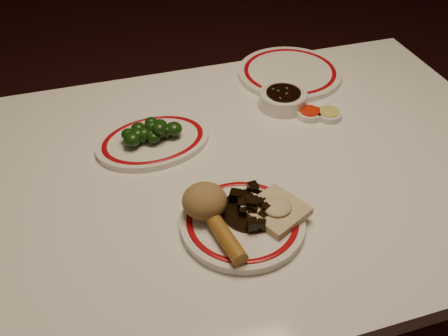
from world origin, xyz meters
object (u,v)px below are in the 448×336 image
fried_wonton (277,210)px  soy_bowl (283,99)px  dining_table (265,190)px  spring_roll (226,239)px  broccoli_pile (150,131)px  stirfry_heap (252,207)px  main_plate (242,222)px  rice_mound (205,201)px  broccoli_plate (153,141)px

fried_wonton → soy_bowl: bearing=65.8°
dining_table → soy_bowl: (0.12, 0.19, 0.11)m
dining_table → spring_roll: (-0.17, -0.22, 0.12)m
fried_wonton → broccoli_pile: size_ratio=0.97×
stirfry_heap → broccoli_pile: (-0.14, 0.29, 0.01)m
dining_table → broccoli_pile: broccoli_pile is taller
stirfry_heap → soy_bowl: stirfry_heap is taller
spring_roll → soy_bowl: 0.50m
main_plate → soy_bowl: soy_bowl is taller
fried_wonton → rice_mound: bearing=161.3°
dining_table → rice_mound: rice_mound is taller
dining_table → stirfry_heap: stirfry_heap is taller
broccoli_pile → spring_roll: bearing=-78.8°
broccoli_plate → soy_bowl: size_ratio=2.43×
rice_mound → stirfry_heap: bearing=-15.2°
main_plate → rice_mound: 0.08m
stirfry_heap → broccoli_pile: bearing=116.2°
main_plate → fried_wonton: 0.07m
main_plate → spring_roll: (-0.05, -0.05, 0.02)m
rice_mound → broccoli_plate: bearing=100.8°
main_plate → stirfry_heap: (0.02, 0.02, 0.02)m
dining_table → spring_roll: spring_roll is taller
main_plate → spring_roll: bearing=-133.8°
main_plate → broccoli_pile: broccoli_pile is taller
fried_wonton → broccoli_plate: fried_wonton is taller
dining_table → main_plate: bearing=-124.0°
fried_wonton → soy_bowl: (0.17, 0.37, -0.01)m
dining_table → stirfry_heap: 0.22m
dining_table → fried_wonton: 0.22m
spring_roll → soy_bowl: bearing=46.1°
fried_wonton → broccoli_pile: (-0.19, 0.31, 0.01)m
broccoli_pile → broccoli_plate: bearing=5.3°
soy_bowl → main_plate: bearing=-122.5°
spring_roll → stirfry_heap: 0.10m
broccoli_plate → spring_roll: bearing=-79.5°
main_plate → broccoli_pile: 0.33m
main_plate → fried_wonton: bearing=-3.3°
main_plate → broccoli_plate: bearing=110.4°
broccoli_plate → dining_table: bearing=-29.5°
fried_wonton → broccoli_pile: broccoli_pile is taller
rice_mound → spring_roll: size_ratio=0.79×
main_plate → stirfry_heap: stirfry_heap is taller
main_plate → fried_wonton: fried_wonton is taller
dining_table → spring_roll: bearing=-126.4°
rice_mound → fried_wonton: (0.13, -0.04, -0.02)m
main_plate → broccoli_pile: (-0.12, 0.31, 0.03)m
broccoli_plate → broccoli_pile: broccoli_pile is taller
spring_roll → stirfry_heap: bearing=33.0°
rice_mound → soy_bowl: rice_mound is taller
rice_mound → broccoli_pile: rice_mound is taller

